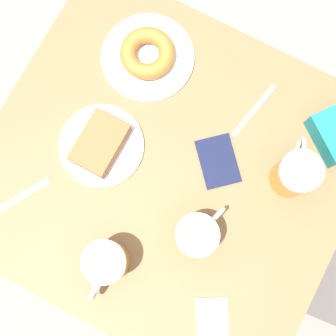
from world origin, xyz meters
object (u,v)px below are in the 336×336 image
object	(u,v)px
beer_mug_center	(295,174)
beer_mug_left	(106,263)
plate_with_cake	(101,144)
plate_with_donut	(148,55)
napkin_folded	(212,328)
fork	(254,110)
passport_near_edge	(218,161)
beer_mug_right	(197,235)
knife	(12,202)

from	to	relation	value
beer_mug_center	beer_mug_left	bearing A→B (deg)	-37.09
plate_with_cake	beer_mug_left	size ratio (longest dim) A/B	1.49
plate_with_donut	napkin_folded	distance (m)	0.69
fork	passport_near_edge	world-z (taller)	passport_near_edge
fork	passport_near_edge	bearing A→B (deg)	-7.65
beer_mug_center	beer_mug_right	size ratio (longest dim) A/B	1.01
beer_mug_left	passport_near_edge	world-z (taller)	beer_mug_left
plate_with_cake	beer_mug_left	xyz separation A→B (m)	(0.24, 0.16, 0.04)
plate_with_donut	plate_with_cake	bearing A→B (deg)	1.77
plate_with_cake	plate_with_donut	world-z (taller)	plate_with_cake
beer_mug_left	plate_with_cake	bearing A→B (deg)	-146.90
knife	passport_near_edge	xyz separation A→B (m)	(-0.33, 0.40, 0.00)
beer_mug_center	beer_mug_right	distance (m)	0.27
beer_mug_center	napkin_folded	bearing A→B (deg)	-0.68
beer_mug_center	knife	world-z (taller)	beer_mug_center
plate_with_cake	plate_with_donut	bearing A→B (deg)	-178.23
plate_with_donut	beer_mug_right	xyz separation A→B (m)	(0.35, 0.32, 0.04)
knife	passport_near_edge	distance (m)	0.52
plate_with_donut	napkin_folded	xyz separation A→B (m)	(0.52, 0.45, -0.02)
beer_mug_right	napkin_folded	distance (m)	0.23
plate_with_cake	beer_mug_center	size ratio (longest dim) A/B	1.51
beer_mug_left	fork	xyz separation A→B (m)	(-0.50, 0.14, -0.06)
plate_with_cake	fork	size ratio (longest dim) A/B	1.25
beer_mug_left	napkin_folded	xyz separation A→B (m)	(0.02, 0.29, -0.06)
plate_with_cake	plate_with_donut	distance (m)	0.26
beer_mug_left	plate_with_donut	bearing A→B (deg)	-161.79
plate_with_cake	napkin_folded	bearing A→B (deg)	59.57
beer_mug_center	plate_with_donut	bearing A→B (deg)	-104.03
knife	beer_mug_left	bearing A→B (deg)	87.10
beer_mug_left	fork	world-z (taller)	beer_mug_left
napkin_folded	passport_near_edge	world-z (taller)	passport_near_edge
plate_with_donut	beer_mug_center	size ratio (longest dim) A/B	1.71
plate_with_cake	knife	world-z (taller)	plate_with_cake
napkin_folded	passport_near_edge	bearing A→B (deg)	-155.10
beer_mug_left	beer_mug_right	xyz separation A→B (m)	(-0.15, 0.15, 0.00)
beer_mug_right	beer_mug_center	bearing A→B (deg)	149.42
plate_with_donut	knife	xyz separation A→B (m)	(0.48, -0.12, -0.02)
plate_with_cake	fork	distance (m)	0.39
beer_mug_center	plate_with_cake	bearing A→B (deg)	-71.96
napkin_folded	passport_near_edge	distance (m)	0.40
plate_with_donut	knife	world-z (taller)	plate_with_donut
beer_mug_right	plate_with_cake	bearing A→B (deg)	-105.96
fork	knife	bearing A→B (deg)	-40.92
beer_mug_left	beer_mug_right	bearing A→B (deg)	134.67
plate_with_donut	passport_near_edge	bearing A→B (deg)	60.74
beer_mug_left	knife	xyz separation A→B (m)	(-0.01, -0.28, -0.06)
beer_mug_left	beer_mug_center	size ratio (longest dim) A/B	1.01
plate_with_donut	fork	bearing A→B (deg)	90.22
plate_with_cake	passport_near_edge	size ratio (longest dim) A/B	1.39
plate_with_donut	beer_mug_right	size ratio (longest dim) A/B	1.73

